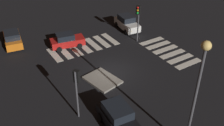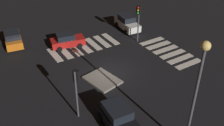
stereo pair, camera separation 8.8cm
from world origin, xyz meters
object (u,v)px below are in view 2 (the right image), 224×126
Objects in this scene: car_orange at (13,38)px; street_lamp at (198,82)px; car_red at (67,40)px; traffic_island at (102,80)px; car_white at (127,23)px; traffic_light_west at (76,82)px; car_black at (118,118)px; traffic_light_east at (138,15)px.

street_lamp is (-20.43, -5.92, 4.56)m from car_orange.
traffic_island is at bearing -78.53° from car_red.
car_red is at bearing -81.45° from car_white.
car_white is 16.17m from traffic_light_west.
car_red is 0.94× the size of traffic_light_west.
car_black is 6.57m from street_lamp.
car_red is 0.93× the size of car_orange.
street_lamp is (-17.20, 7.23, 4.56)m from car_white.
traffic_light_west is (-10.73, 11.88, 2.26)m from car_white.
street_lamp is (-13.82, 6.26, 2.11)m from traffic_light_east.
car_red is at bearing 0.37° from traffic_island.
street_lamp is at bearing 41.42° from car_black.
car_red reaches higher than traffic_island.
traffic_light_west is (-13.95, -1.26, 2.26)m from car_orange.
traffic_light_east is 0.55× the size of street_lamp.
car_white is at bearing 13.00° from car_red.
car_white is 1.00× the size of traffic_light_west.
traffic_island is at bearing -1.38° from traffic_light_east.
car_orange is at bearing 60.30° from traffic_light_west.
car_red is at bearing -56.34° from traffic_light_east.
traffic_light_east is at bearing -24.38° from street_lamp.
traffic_light_west is 0.51× the size of street_lamp.
car_white is at bearing -46.19° from traffic_island.
car_red is (7.53, 0.05, 0.70)m from traffic_island.
traffic_light_west reaches higher than car_black.
street_lamp reaches higher than traffic_light_east.
traffic_light_west is at bearing -98.38° from car_red.
traffic_island is at bearing 5.54° from street_lamp.
traffic_island is at bearing -39.55° from car_white.
car_orange is 1.01× the size of traffic_light_west.
traffic_light_east reaches higher than car_orange.
street_lamp is (-3.83, -2.83, 4.52)m from car_black.
traffic_light_west reaches higher than car_red.
car_orange reaches higher than traffic_island.
traffic_light_west is 0.94× the size of traffic_light_east.
car_red is at bearing 3.25° from street_lamp.
traffic_light_west reaches higher than car_orange.
street_lamp is at bearing -89.14° from traffic_light_west.
traffic_light_west is (-10.46, 3.70, 2.33)m from car_red.
traffic_island is 5.63m from traffic_light_west.
car_black is 16.73m from car_white.
car_red is at bearing -116.59° from car_orange.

